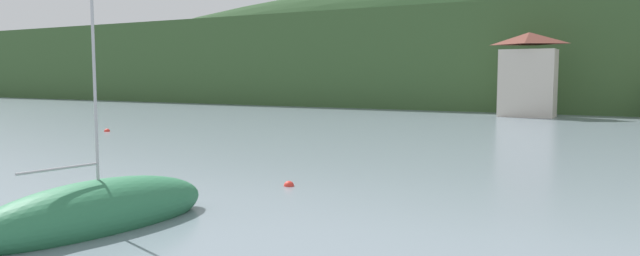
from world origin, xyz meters
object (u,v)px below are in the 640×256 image
(mooring_buoy_mid, at_px, (107,132))
(shore_building_west, at_px, (528,76))
(mooring_buoy_near, at_px, (289,186))
(sailboat_near_1, at_px, (99,213))

(mooring_buoy_mid, bearing_deg, shore_building_west, 52.02)
(mooring_buoy_near, bearing_deg, shore_building_west, 88.03)
(shore_building_west, relative_size, mooring_buoy_mid, 19.49)
(mooring_buoy_near, relative_size, mooring_buoy_mid, 0.90)
(shore_building_west, relative_size, sailboat_near_1, 0.98)
(sailboat_near_1, xyz_separation_m, mooring_buoy_mid, (-25.98, 22.40, -0.50))
(mooring_buoy_near, height_order, mooring_buoy_mid, mooring_buoy_mid)
(mooring_buoy_near, xyz_separation_m, mooring_buoy_mid, (-27.60, 13.39, 0.00))
(sailboat_near_1, height_order, mooring_buoy_near, sailboat_near_1)
(sailboat_near_1, distance_m, mooring_buoy_near, 9.17)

